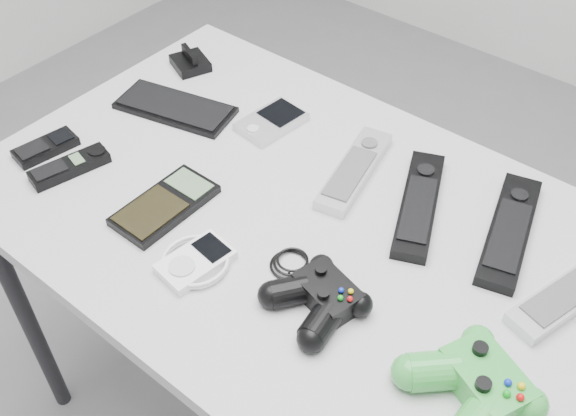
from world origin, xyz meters
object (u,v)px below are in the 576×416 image
Objects in this scene: calculator at (165,205)px; controller_green at (476,384)px; remote_silver_a at (355,169)px; mp3_player at (195,261)px; mobile_phone at (46,147)px; remote_black_a at (419,203)px; controller_black at (320,296)px; desk at (299,241)px; remote_black_b at (510,229)px; cordless_handset at (69,166)px; pda at (271,121)px; remote_silver_b at (574,291)px; pda_keyboard at (175,107)px.

calculator is 1.03× the size of controller_green.
remote_silver_a is at bearing 54.12° from calculator.
mobile_phone is at bearing -175.76° from mp3_player.
remote_black_a is 1.08× the size of controller_black.
remote_black_b is (0.29, 0.18, 0.08)m from desk.
cordless_handset is at bearing -173.21° from remote_black_a.
remote_silver_b is (0.61, -0.03, 0.00)m from pda.
pda_keyboard is 0.96× the size of remote_silver_b.
mobile_phone is 0.81× the size of cordless_handset.
remote_silver_b is at bearing 3.20° from pda.
remote_silver_a and remote_silver_b have the same top height.
pda_keyboard is 1.66× the size of cordless_handset.
calculator is (-0.18, -0.13, 0.07)m from desk.
controller_green reaches higher than controller_black.
remote_silver_a is 0.56m from mobile_phone.
remote_black_a is 0.42m from calculator.
remote_black_a is 1.77× the size of cordless_handset.
remote_black_a is at bearing 35.92° from mobile_phone.
remote_silver_b is at bearing -14.68° from remote_silver_a.
desk is 0.44m from remote_silver_b.
remote_silver_a reaches higher than mp3_player.
controller_black reaches higher than calculator.
calculator is (0.28, 0.03, -0.00)m from mobile_phone.
controller_black is (0.19, 0.06, 0.01)m from mp3_player.
controller_green is (0.37, -0.26, 0.02)m from remote_silver_a.
remote_black_a is (0.15, 0.14, 0.08)m from desk.
controller_green is at bearing 18.07° from cordless_handset.
remote_silver_b is (0.13, -0.06, -0.00)m from remote_black_b.
controller_green reaches higher than mp3_player.
pda_keyboard is 0.24m from cordless_handset.
pda_keyboard is (-0.37, 0.07, 0.07)m from desk.
mp3_player is at bearing -106.59° from desk.
cordless_handset is 0.81× the size of controller_green.
desk is 0.35m from remote_black_b.
remote_silver_a is 1.61× the size of cordless_handset.
controller_black is 0.24m from controller_green.
remote_black_b is 0.34m from controller_black.
remote_silver_b reaches higher than mobile_phone.
cordless_handset is at bearing -114.09° from pda.
pda is 0.34m from remote_black_a.
mobile_phone is at bearing -170.97° from cordless_handset.
pda_keyboard is at bearing 78.10° from mobile_phone.
remote_black_b is 0.50m from mp3_player.
remote_black_a is 0.27m from remote_silver_b.
remote_black_a is at bearing 156.75° from controller_green.
cordless_handset is (-0.01, -0.24, 0.00)m from pda_keyboard.
cordless_handset is 0.33m from mp3_player.
remote_black_a is at bearing -6.88° from pda_keyboard.
remote_black_b reaches higher than pda.
pda is at bearing -166.79° from remote_silver_b.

